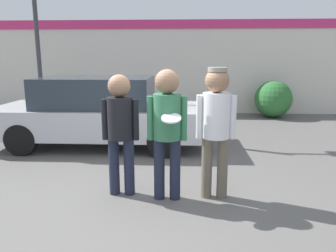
% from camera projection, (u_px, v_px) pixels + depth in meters
% --- Properties ---
extents(ground_plane, '(56.00, 56.00, 0.00)m').
position_uv_depth(ground_plane, '(145.00, 199.00, 4.62)').
color(ground_plane, '#5B5956').
extents(storefront_building, '(24.00, 0.22, 3.21)m').
position_uv_depth(storefront_building, '(170.00, 67.00, 11.52)').
color(storefront_building, silver).
rests_on(storefront_building, ground).
extents(person_left, '(0.53, 0.36, 1.74)m').
position_uv_depth(person_left, '(120.00, 124.00, 4.59)').
color(person_left, '#1E2338').
rests_on(person_left, ground).
extents(person_middle_with_frisbee, '(0.54, 0.58, 1.81)m').
position_uv_depth(person_middle_with_frisbee, '(167.00, 122.00, 4.42)').
color(person_middle_with_frisbee, '#1E2338').
rests_on(person_middle_with_frisbee, ground).
extents(person_right, '(0.55, 0.38, 1.83)m').
position_uv_depth(person_right, '(216.00, 120.00, 4.47)').
color(person_right, '#665B4C').
rests_on(person_right, ground).
extents(parked_car_near, '(4.67, 1.97, 1.53)m').
position_uv_depth(parked_car_near, '(100.00, 112.00, 7.33)').
color(parked_car_near, '#B7BABF').
rests_on(parked_car_near, ground).
extents(shrub, '(1.21, 1.21, 1.21)m').
position_uv_depth(shrub, '(273.00, 99.00, 10.77)').
color(shrub, '#2D6B33').
rests_on(shrub, ground).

